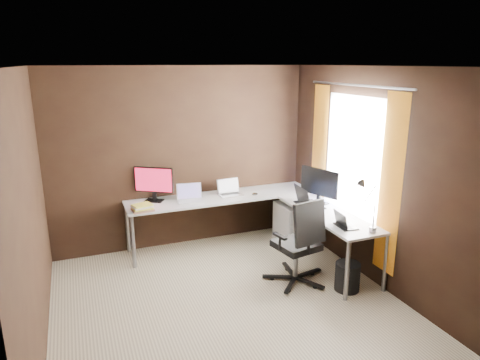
% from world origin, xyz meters
% --- Properties ---
extents(room, '(3.60, 3.60, 2.50)m').
position_xyz_m(room, '(0.34, 0.07, 1.28)').
color(room, beige).
rests_on(room, ground).
extents(desk, '(2.65, 2.25, 0.73)m').
position_xyz_m(desk, '(0.84, 1.04, 0.68)').
color(desk, silver).
rests_on(desk, ground).
extents(drawer_pedestal, '(0.42, 0.50, 0.60)m').
position_xyz_m(drawer_pedestal, '(1.43, 1.15, 0.30)').
color(drawer_pedestal, silver).
rests_on(drawer_pedestal, ground).
extents(monitor_left, '(0.47, 0.31, 0.47)m').
position_xyz_m(monitor_left, '(-0.44, 1.64, 0.99)').
color(monitor_left, black).
rests_on(monitor_left, desk).
extents(monitor_right, '(0.24, 0.55, 0.48)m').
position_xyz_m(monitor_right, '(1.56, 0.72, 1.00)').
color(monitor_right, black).
rests_on(monitor_right, desk).
extents(laptop_white, '(0.36, 0.28, 0.22)m').
position_xyz_m(laptop_white, '(0.00, 1.48, 0.78)').
color(laptop_white, silver).
rests_on(laptop_white, desk).
extents(laptop_silver, '(0.33, 0.24, 0.22)m').
position_xyz_m(laptop_silver, '(0.60, 1.53, 0.78)').
color(laptop_silver, silver).
rests_on(laptop_silver, desk).
extents(laptop_black_big, '(0.31, 0.42, 0.26)m').
position_xyz_m(laptop_black_big, '(1.36, 0.70, 0.79)').
color(laptop_black_big, black).
rests_on(laptop_black_big, desk).
extents(laptop_black_small, '(0.21, 0.28, 0.18)m').
position_xyz_m(laptop_black_small, '(1.38, -0.10, 0.77)').
color(laptop_black_small, black).
rests_on(laptop_black_small, desk).
extents(book_stack, '(0.29, 0.25, 0.08)m').
position_xyz_m(book_stack, '(-0.66, 1.30, 0.77)').
color(book_stack, '#93684F').
rests_on(book_stack, desk).
extents(mouse_left, '(0.09, 0.07, 0.03)m').
position_xyz_m(mouse_left, '(-0.61, 1.35, 0.75)').
color(mouse_left, black).
rests_on(mouse_left, desk).
extents(mouse_corner, '(0.11, 0.09, 0.04)m').
position_xyz_m(mouse_corner, '(0.92, 1.38, 0.75)').
color(mouse_corner, black).
rests_on(mouse_corner, desk).
extents(desk_lamp, '(0.19, 0.22, 0.59)m').
position_xyz_m(desk_lamp, '(1.52, -0.29, 1.10)').
color(desk_lamp, slate).
rests_on(desk_lamp, desk).
extents(office_chair, '(0.59, 0.60, 1.05)m').
position_xyz_m(office_chair, '(0.94, 0.14, 0.31)').
color(office_chair, black).
rests_on(office_chair, ground).
extents(wastebasket, '(0.34, 0.34, 0.33)m').
position_xyz_m(wastebasket, '(1.39, -0.23, 0.16)').
color(wastebasket, black).
rests_on(wastebasket, ground).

